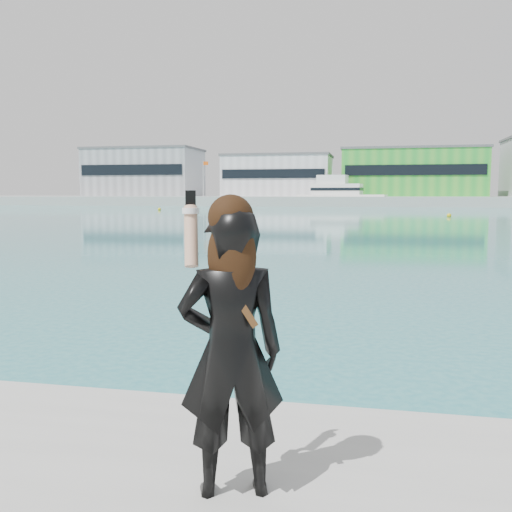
{
  "coord_description": "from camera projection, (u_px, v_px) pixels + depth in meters",
  "views": [
    {
      "loc": [
        0.25,
        -3.61,
        2.55
      ],
      "look_at": [
        -0.55,
        0.19,
        2.13
      ],
      "focal_mm": 40.0,
      "sensor_mm": 36.0,
      "label": 1
    }
  ],
  "objects": [
    {
      "name": "warehouse_green",
      "position": [
        412.0,
        172.0,
        125.96
      ],
      "size": [
        30.6,
        16.36,
        10.5
      ],
      "color": "green",
      "rests_on": "far_quay"
    },
    {
      "name": "woman",
      "position": [
        231.0,
        344.0,
        3.27
      ],
      "size": [
        0.71,
        0.58,
        1.77
      ],
      "rotation": [
        0.0,
        0.0,
        3.47
      ],
      "color": "black",
      "rests_on": "near_quay"
    },
    {
      "name": "far_quay",
      "position": [
        374.0,
        201.0,
        130.23
      ],
      "size": [
        320.0,
        40.0,
        2.0
      ],
      "primitive_type": "cube",
      "color": "#9E9E99",
      "rests_on": "ground"
    },
    {
      "name": "buoy_near",
      "position": [
        449.0,
        217.0,
        63.3
      ],
      "size": [
        0.5,
        0.5,
        0.5
      ],
      "primitive_type": "sphere",
      "color": "#DDB60B",
      "rests_on": "ground"
    },
    {
      "name": "warehouse_grey_left",
      "position": [
        145.0,
        172.0,
        138.72
      ],
      "size": [
        26.52,
        16.36,
        11.5
      ],
      "color": "gray",
      "rests_on": "far_quay"
    },
    {
      "name": "buoy_far",
      "position": [
        159.0,
        210.0,
        89.11
      ],
      "size": [
        0.5,
        0.5,
        0.5
      ],
      "primitive_type": "sphere",
      "color": "#DDB60B",
      "rests_on": "ground"
    },
    {
      "name": "warehouse_white",
      "position": [
        278.0,
        176.0,
        132.12
      ],
      "size": [
        24.48,
        15.35,
        9.5
      ],
      "color": "silver",
      "rests_on": "far_quay"
    },
    {
      "name": "flagpole_right",
      "position": [
        485.0,
        174.0,
        116.38
      ],
      "size": [
        1.28,
        0.16,
        8.0
      ],
      "color": "silver",
      "rests_on": "far_quay"
    },
    {
      "name": "flagpole_left",
      "position": [
        204.0,
        176.0,
        128.58
      ],
      "size": [
        1.28,
        0.16,
        8.0
      ],
      "color": "silver",
      "rests_on": "far_quay"
    },
    {
      "name": "motor_yacht",
      "position": [
        339.0,
        195.0,
        118.0
      ],
      "size": [
        18.64,
        7.71,
        8.44
      ],
      "rotation": [
        0.0,
        0.0,
        -0.15
      ],
      "color": "white",
      "rests_on": "ground"
    }
  ]
}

